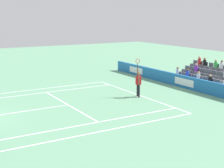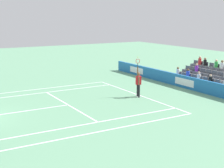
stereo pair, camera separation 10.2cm
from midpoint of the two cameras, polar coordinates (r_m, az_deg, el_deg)
The scene contains 11 objects.
line_baseline at distance 24.49m, azimuth 4.29°, elevation -1.83°, with size 10.97×0.10×0.01m, color white.
line_service at distance 21.91m, azimuth -7.60°, elevation -3.54°, with size 8.23×0.10×0.01m, color white.
line_centre_service at distance 20.93m, azimuth -15.71°, elevation -4.62°, with size 0.10×6.40×0.01m, color white.
line_singles_sideline_left at distance 25.50m, azimuth -12.19°, elevation -1.52°, with size 0.10×11.89×0.01m, color white.
line_singles_sideline_right at distance 18.15m, azimuth -3.78°, elevation -6.71°, with size 0.10×11.89×0.01m, color white.
line_doubles_sideline_left at distance 26.77m, azimuth -13.13°, elevation -0.94°, with size 0.10×11.89×0.01m, color white.
line_doubles_sideline_right at distance 17.00m, azimuth -1.67°, elevation -7.99°, with size 0.10×11.89×0.01m, color white.
line_centre_mark at distance 24.44m, azimuth 4.10°, elevation -1.86°, with size 0.10×0.20×0.01m, color white.
sponsor_barrier at distance 27.20m, azimuth 12.20°, elevation 0.35°, with size 20.04×0.22×0.98m.
tennis_player at distance 23.66m, azimuth 4.37°, elevation 0.14°, with size 0.51×0.42×2.85m.
stadium_stand at distance 28.79m, azimuth 15.58°, elevation 0.95°, with size 4.96×2.85×2.20m.
Camera 1 is at (-19.47, 1.83, 5.75)m, focal length 53.74 mm.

